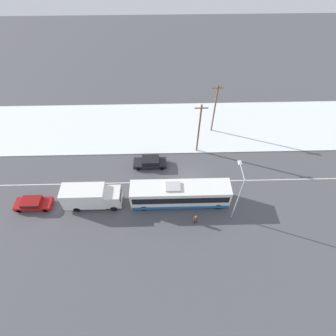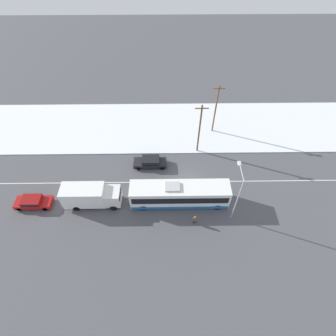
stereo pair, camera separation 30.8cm
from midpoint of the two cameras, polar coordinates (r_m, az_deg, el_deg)
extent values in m
plane|color=#4C4C51|center=(36.42, 4.53, -2.94)|extent=(120.00, 120.00, 0.00)
cube|color=silver|center=(44.27, 3.38, 9.08)|extent=(80.00, 12.32, 0.12)
cube|color=silver|center=(36.42, 4.53, -2.94)|extent=(60.00, 0.12, 0.00)
cube|color=white|center=(33.00, 2.39, -5.67)|extent=(12.36, 2.55, 2.95)
cube|color=black|center=(32.71, 2.41, -5.32)|extent=(11.86, 2.57, 1.12)
cube|color=blue|center=(34.00, 2.32, -6.82)|extent=(12.23, 2.57, 0.53)
cube|color=#B2B2B2|center=(31.66, 0.80, -4.08)|extent=(1.80, 1.40, 0.24)
cylinder|color=black|center=(34.03, 10.56, -8.17)|extent=(1.00, 0.28, 1.00)
cylinder|color=black|center=(35.24, 10.03, -5.05)|extent=(1.00, 0.28, 1.00)
cylinder|color=black|center=(33.49, -5.51, -8.62)|extent=(1.00, 0.28, 1.00)
cylinder|color=black|center=(34.72, -5.38, -5.43)|extent=(1.00, 0.28, 1.00)
cube|color=silver|center=(34.33, -18.03, -5.82)|extent=(5.26, 2.30, 2.73)
cube|color=silver|center=(33.69, -12.04, -6.14)|extent=(1.90, 2.18, 2.13)
cube|color=black|center=(33.18, -10.58, -5.73)|extent=(0.06, 1.96, 0.94)
cylinder|color=black|center=(34.06, -11.93, -8.61)|extent=(0.90, 0.26, 0.90)
cylinder|color=black|center=(35.16, -11.57, -5.78)|extent=(0.90, 0.26, 0.90)
cylinder|color=black|center=(35.25, -19.43, -8.47)|extent=(0.90, 0.26, 0.90)
cylinder|color=black|center=(36.30, -18.81, -5.74)|extent=(0.90, 0.26, 0.90)
cube|color=black|center=(37.84, -4.18, 1.07)|extent=(4.70, 1.80, 0.62)
cube|color=black|center=(37.38, -4.05, 1.69)|extent=(2.44, 1.66, 0.60)
cube|color=black|center=(37.38, -4.05, 1.70)|extent=(2.25, 1.69, 0.48)
cylinder|color=black|center=(37.62, -6.70, -0.10)|extent=(0.64, 0.22, 0.64)
cylinder|color=black|center=(38.65, -6.58, 1.69)|extent=(0.64, 0.22, 0.64)
cylinder|color=black|center=(37.43, -1.51, 0.00)|extent=(0.64, 0.22, 0.64)
cylinder|color=black|center=(38.47, -1.53, 1.80)|extent=(0.64, 0.22, 0.64)
cube|color=maroon|center=(37.71, -27.38, -7.00)|extent=(4.57, 1.80, 0.67)
cube|color=maroon|center=(37.33, -27.86, -6.49)|extent=(2.38, 1.66, 0.51)
cube|color=black|center=(37.32, -27.86, -6.49)|extent=(2.19, 1.69, 0.40)
cylinder|color=black|center=(36.83, -25.36, -8.31)|extent=(0.64, 0.22, 0.64)
cylinder|color=black|center=(37.61, -24.75, -6.28)|extent=(0.64, 0.22, 0.64)
cylinder|color=black|center=(38.30, -29.86, -8.08)|extent=(0.64, 0.22, 0.64)
cylinder|color=black|center=(39.05, -29.17, -6.14)|extent=(0.64, 0.22, 0.64)
cylinder|color=#23232D|center=(32.68, 5.49, -11.47)|extent=(0.11, 0.11, 0.75)
cylinder|color=#23232D|center=(32.70, 5.90, -11.46)|extent=(0.11, 0.11, 0.75)
cube|color=brown|center=(32.09, 5.79, -10.88)|extent=(0.39, 0.21, 0.62)
sphere|color=#8E6647|center=(31.71, 5.85, -10.49)|extent=(0.26, 0.26, 0.26)
cylinder|color=brown|center=(32.10, 5.35, -10.93)|extent=(0.10, 0.10, 0.59)
cylinder|color=brown|center=(32.15, 6.23, -10.89)|extent=(0.10, 0.10, 0.59)
cylinder|color=#9EA3A8|center=(30.98, 14.62, -6.77)|extent=(0.14, 0.14, 7.64)
cylinder|color=#9EA3A8|center=(28.82, 15.57, -0.68)|extent=(0.10, 2.49, 0.10)
cube|color=silver|center=(29.64, 15.06, 1.09)|extent=(0.36, 0.60, 0.16)
cylinder|color=brown|center=(37.48, 6.50, 8.28)|extent=(0.24, 0.24, 8.46)
cube|color=brown|center=(35.13, 7.04, 12.82)|extent=(1.80, 0.12, 0.12)
cylinder|color=brown|center=(41.33, 9.88, 12.43)|extent=(0.24, 0.24, 8.51)
cube|color=brown|center=(39.21, 10.63, 16.77)|extent=(1.80, 0.12, 0.12)
camera|label=1|loc=(0.15, -90.25, -0.29)|focal=28.00mm
camera|label=2|loc=(0.15, 89.75, 0.29)|focal=28.00mm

